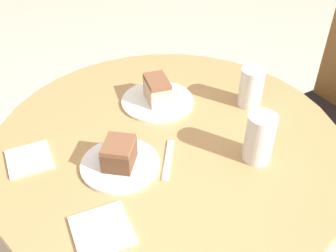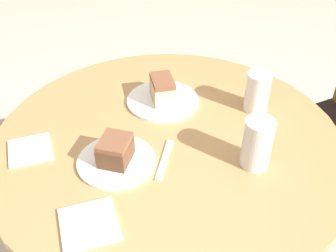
{
  "view_description": "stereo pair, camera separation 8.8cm",
  "coord_description": "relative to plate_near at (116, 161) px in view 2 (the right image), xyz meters",
  "views": [
    {
      "loc": [
        0.7,
        -0.58,
        1.53
      ],
      "look_at": [
        0.0,
        0.0,
        0.82
      ],
      "focal_mm": 42.0,
      "sensor_mm": 36.0,
      "label": 1
    },
    {
      "loc": [
        0.75,
        -0.51,
        1.53
      ],
      "look_at": [
        0.0,
        0.0,
        0.82
      ],
      "focal_mm": 42.0,
      "sensor_mm": 36.0,
      "label": 2
    }
  ],
  "objects": [
    {
      "name": "cake_slice_far",
      "position": [
        -0.18,
        0.27,
        0.04
      ],
      "size": [
        0.12,
        0.1,
        0.08
      ],
      "rotation": [
        0.0,
        0.0,
        1.2
      ],
      "color": "beige",
      "rests_on": "plate_far"
    },
    {
      "name": "napkin_stack",
      "position": [
        0.15,
        -0.15,
        -0.0
      ],
      "size": [
        0.16,
        0.16,
        0.01
      ],
      "rotation": [
        0.0,
        0.0,
        -0.28
      ],
      "color": "silver",
      "rests_on": "table"
    },
    {
      "name": "fork",
      "position": [
        0.07,
        0.12,
        -0.0
      ],
      "size": [
        0.13,
        0.13,
        0.0
      ],
      "rotation": [
        0.0,
        0.0,
        2.35
      ],
      "color": "silver",
      "rests_on": "table"
    },
    {
      "name": "glass_water",
      "position": [
        0.21,
        0.31,
        0.06
      ],
      "size": [
        0.08,
        0.08,
        0.15
      ],
      "color": "silver",
      "rests_on": "table"
    },
    {
      "name": "napkin_side",
      "position": [
        -0.18,
        -0.18,
        -0.0
      ],
      "size": [
        0.14,
        0.14,
        0.01
      ],
      "rotation": [
        0.0,
        0.0,
        -0.26
      ],
      "color": "silver",
      "rests_on": "table"
    },
    {
      "name": "plate_far",
      "position": [
        -0.18,
        0.27,
        0.0
      ],
      "size": [
        0.24,
        0.24,
        0.01
      ],
      "color": "white",
      "rests_on": "table"
    },
    {
      "name": "plate_near",
      "position": [
        0.0,
        0.0,
        0.0
      ],
      "size": [
        0.22,
        0.22,
        0.01
      ],
      "color": "white",
      "rests_on": "table"
    },
    {
      "name": "glass_lemonade",
      "position": [
        0.02,
        0.5,
        0.05
      ],
      "size": [
        0.08,
        0.08,
        0.13
      ],
      "color": "silver",
      "rests_on": "table"
    },
    {
      "name": "table",
      "position": [
        -0.01,
        0.18,
        -0.21
      ],
      "size": [
        1.05,
        1.05,
        0.78
      ],
      "color": "tan",
      "rests_on": "ground_plane"
    },
    {
      "name": "cake_slice_near",
      "position": [
        0.0,
        0.0,
        0.04
      ],
      "size": [
        0.12,
        0.12,
        0.07
      ],
      "rotation": [
        0.0,
        0.0,
        0.72
      ],
      "color": "brown",
      "rests_on": "plate_near"
    }
  ]
}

